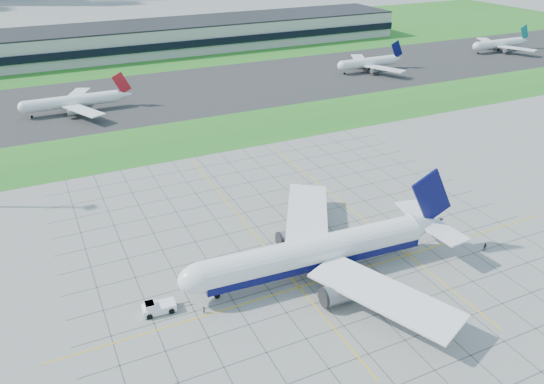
% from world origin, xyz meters
% --- Properties ---
extents(ground, '(1400.00, 1400.00, 0.00)m').
position_xyz_m(ground, '(0.00, 0.00, 0.00)').
color(ground, gray).
rests_on(ground, ground).
extents(grass_median, '(700.00, 35.00, 0.04)m').
position_xyz_m(grass_median, '(0.00, 90.00, 0.02)').
color(grass_median, '#20671D').
rests_on(grass_median, ground).
extents(asphalt_taxiway, '(700.00, 75.00, 0.04)m').
position_xyz_m(asphalt_taxiway, '(0.00, 145.00, 0.03)').
color(asphalt_taxiway, '#383838').
rests_on(asphalt_taxiway, ground).
extents(grass_far, '(700.00, 145.00, 0.04)m').
position_xyz_m(grass_far, '(0.00, 255.00, 0.02)').
color(grass_far, '#20671D').
rests_on(grass_far, ground).
extents(apron_markings, '(120.00, 130.00, 0.03)m').
position_xyz_m(apron_markings, '(0.43, 11.09, 0.02)').
color(apron_markings, '#474744').
rests_on(apron_markings, ground).
extents(terminal, '(260.00, 43.00, 15.80)m').
position_xyz_m(terminal, '(40.00, 229.87, 7.89)').
color(terminal, '#B7B7B2').
rests_on(terminal, ground).
extents(airliner, '(63.72, 64.43, 20.05)m').
position_xyz_m(airliner, '(-4.55, 0.72, 5.48)').
color(airliner, white).
rests_on(airliner, ground).
extents(pushback_tug, '(9.42, 3.61, 2.60)m').
position_xyz_m(pushback_tug, '(-38.52, 2.94, 1.16)').
color(pushback_tug, white).
rests_on(pushback_tug, ground).
extents(crew_near, '(0.63, 0.70, 1.61)m').
position_xyz_m(crew_near, '(-30.44, -1.25, 0.81)').
color(crew_near, black).
rests_on(crew_near, ground).
extents(crew_far, '(1.21, 1.18, 1.96)m').
position_xyz_m(crew_far, '(35.12, -8.21, 0.98)').
color(crew_far, black).
rests_on(crew_far, ground).
extents(distant_jet_1, '(41.04, 42.66, 14.08)m').
position_xyz_m(distant_jet_1, '(-36.88, 136.02, 4.49)').
color(distant_jet_1, white).
rests_on(distant_jet_1, ground).
extents(distant_jet_2, '(36.12, 42.66, 14.08)m').
position_xyz_m(distant_jet_2, '(105.04, 139.43, 4.48)').
color(distant_jet_2, white).
rests_on(distant_jet_2, ground).
extents(distant_jet_3, '(39.65, 42.66, 14.08)m').
position_xyz_m(distant_jet_3, '(199.64, 144.95, 4.49)').
color(distant_jet_3, white).
rests_on(distant_jet_3, ground).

